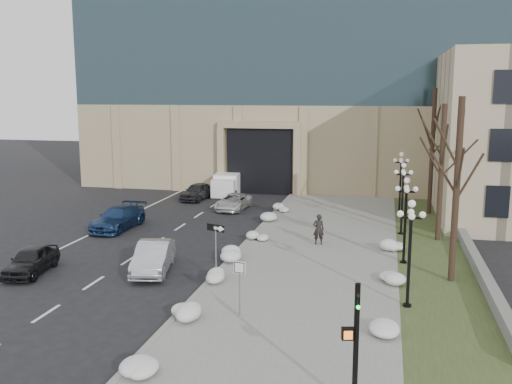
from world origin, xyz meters
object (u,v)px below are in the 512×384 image
car_c (118,218)px  lamppost_a (410,239)px  car_d (233,202)px  lamppost_d (401,175)px  traffic_signal (355,350)px  lamppost_b (406,209)px  car_a (31,260)px  car_b (153,257)px  box_truck (229,183)px  car_e (197,191)px  lamppost_c (403,189)px  pedestrian (319,229)px  one_way_sign (218,235)px  keep_sign (240,276)px

car_c → lamppost_a: (18.70, -10.56, 2.32)m
car_d → lamppost_d: bearing=6.9°
traffic_signal → lamppost_d: 28.35m
car_c → lamppost_b: bearing=-10.0°
lamppost_d → car_a: bearing=-134.7°
car_b → lamppost_a: (12.64, -2.33, 2.30)m
car_a → lamppost_a: 18.79m
car_a → lamppost_b: lamppost_b is taller
car_b → lamppost_d: bearing=40.9°
car_b → box_truck: box_truck is taller
car_e → lamppost_a: (16.92, -21.93, 2.35)m
lamppost_b → lamppost_c: same height
car_a → box_truck: (3.53, 24.83, 0.24)m
pedestrian → one_way_sign: size_ratio=0.65×
lamppost_b → pedestrian: bearing=151.2°
one_way_sign → lamppost_c: size_ratio=0.60×
car_b → lamppost_d: (12.64, 17.17, 2.30)m
lamppost_b → lamppost_d: (0.00, 13.00, 0.00)m
pedestrian → lamppost_d: lamppost_d is taller
car_e → keep_sign: keep_sign is taller
car_c → lamppost_c: bearing=9.6°
car_a → lamppost_b: (18.63, 5.82, 2.38)m
pedestrian → traffic_signal: bearing=84.8°
car_b → keep_sign: keep_sign is taller
car_d → car_e: bearing=143.9°
lamppost_b → lamppost_c: bearing=90.0°
car_d → car_b: bearing=-86.8°
car_b → pedestrian: (7.72, 6.88, 0.28)m
pedestrian → lamppost_b: 5.97m
lamppost_a → car_e: bearing=127.6°
car_b → lamppost_c: 16.70m
car_a → car_e: car_e is taller
keep_sign → lamppost_a: size_ratio=0.51×
pedestrian → car_c: bearing=-20.7°
box_truck → lamppost_a: (15.10, -25.51, 2.14)m
car_c → car_d: (5.93, 8.03, -0.14)m
car_a → car_d: (5.86, 17.91, -0.08)m
one_way_sign → lamppost_a: bearing=9.6°
lamppost_a → lamppost_c: size_ratio=1.00×
lamppost_a → lamppost_c: bearing=90.0°
keep_sign → car_b: bearing=149.7°
car_a → one_way_sign: 9.90m
traffic_signal → lamppost_b: lamppost_b is taller
one_way_sign → traffic_signal: 12.59m
car_b → car_c: 10.22m
car_c → box_truck: bearing=78.7°
car_c → one_way_sign: bearing=-40.2°
traffic_signal → lamppost_a: 9.02m
lamppost_d → one_way_sign: bearing=-116.5°
pedestrian → car_e: bearing=-61.8°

